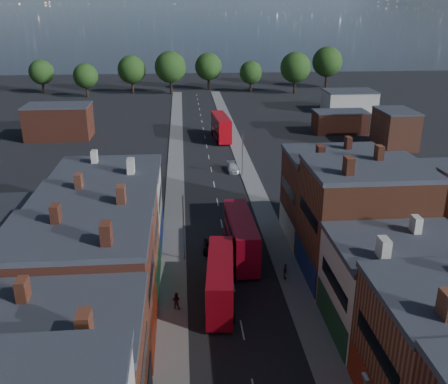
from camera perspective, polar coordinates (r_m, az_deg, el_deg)
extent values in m
cube|color=gray|center=(77.79, -5.63, -0.72)|extent=(3.00, 200.00, 0.12)
cube|color=gray|center=(78.61, 3.88, -0.43)|extent=(3.00, 200.00, 0.12)
cube|color=slate|center=(31.94, 15.87, -19.76)|extent=(0.25, 0.70, 0.25)
cylinder|color=slate|center=(57.82, -4.64, -4.26)|extent=(0.16, 0.16, 8.00)
cube|color=slate|center=(56.26, -4.75, -0.56)|extent=(0.25, 0.70, 0.25)
cylinder|color=slate|center=(86.57, 2.11, 4.36)|extent=(0.16, 0.16, 8.00)
cube|color=slate|center=(85.53, 2.15, 6.93)|extent=(0.25, 0.70, 0.25)
cube|color=#A70917|center=(50.44, -0.42, -10.02)|extent=(3.51, 11.22, 4.41)
cube|color=black|center=(50.88, -0.42, -10.85)|extent=(3.49, 10.34, 0.90)
cube|color=black|center=(49.91, -0.43, -8.98)|extent=(3.49, 10.34, 0.90)
cylinder|color=black|center=(48.62, -2.00, -14.22)|extent=(0.39, 1.03, 1.00)
cylinder|color=black|center=(48.59, 1.05, -14.24)|extent=(0.39, 1.03, 1.00)
cylinder|color=black|center=(54.56, -1.70, -9.98)|extent=(0.39, 1.03, 1.00)
cylinder|color=black|center=(54.53, 0.98, -9.99)|extent=(0.39, 1.03, 1.00)
cube|color=#B30A1F|center=(58.90, 1.95, -5.05)|extent=(3.01, 11.95, 4.75)
cube|color=black|center=(59.31, 1.94, -5.85)|extent=(3.04, 11.00, 0.97)
cube|color=black|center=(58.42, 1.96, -4.04)|extent=(3.04, 11.00, 0.97)
cylinder|color=black|center=(56.42, 1.10, -8.81)|extent=(0.35, 1.09, 1.08)
cylinder|color=black|center=(56.80, 3.84, -8.65)|extent=(0.35, 1.09, 1.08)
cylinder|color=black|center=(63.11, 0.22, -5.43)|extent=(0.35, 1.09, 1.08)
cylinder|color=black|center=(63.44, 2.65, -5.31)|extent=(0.35, 1.09, 1.08)
cube|color=#BB0810|center=(111.31, -0.34, 7.46)|extent=(3.75, 12.48, 4.92)
cube|color=black|center=(111.53, -0.34, 6.98)|extent=(3.73, 11.50, 1.01)
cube|color=black|center=(111.05, -0.34, 8.05)|extent=(3.73, 11.50, 1.01)
cylinder|color=black|center=(107.89, -0.75, 5.77)|extent=(0.42, 1.14, 1.12)
cylinder|color=black|center=(108.33, 0.72, 5.84)|extent=(0.42, 1.14, 1.12)
cylinder|color=black|center=(115.43, -1.34, 6.77)|extent=(0.42, 1.14, 1.12)
cylinder|color=black|center=(115.84, 0.04, 6.82)|extent=(0.42, 1.14, 1.12)
imported|color=black|center=(61.34, -1.48, -6.21)|extent=(2.26, 4.33, 1.16)
imported|color=white|center=(90.03, 0.99, 2.80)|extent=(2.11, 4.71, 1.34)
imported|color=#411B1A|center=(50.40, -5.49, -12.24)|extent=(0.96, 0.73, 1.76)
imported|color=#514D46|center=(55.42, 6.99, -8.98)|extent=(0.79, 1.16, 1.82)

